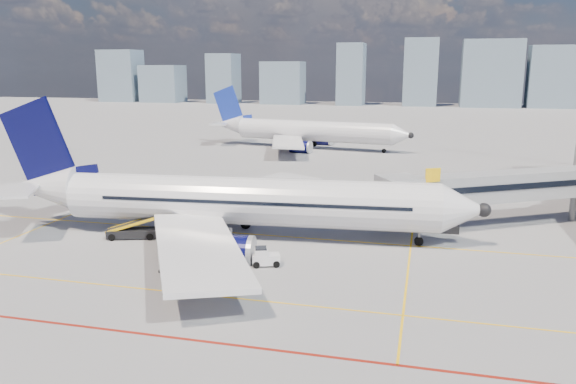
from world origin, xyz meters
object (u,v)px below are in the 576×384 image
(second_aircraft, at_px, (305,131))
(ramp_worker, at_px, (243,272))
(baggage_tug, at_px, (264,257))
(belt_loader, at_px, (134,231))
(main_aircraft, at_px, (229,201))
(cargo_dolly, at_px, (187,258))

(second_aircraft, distance_m, ramp_worker, 67.46)
(baggage_tug, bearing_deg, second_aircraft, 79.90)
(baggage_tug, height_order, ramp_worker, ramp_worker)
(belt_loader, bearing_deg, main_aircraft, -0.04)
(baggage_tug, height_order, cargo_dolly, cargo_dolly)
(main_aircraft, bearing_deg, second_aircraft, 90.84)
(main_aircraft, xyz_separation_m, ramp_worker, (4.66, -10.35, -2.38))
(belt_loader, bearing_deg, cargo_dolly, -57.67)
(baggage_tug, xyz_separation_m, belt_loader, (-13.09, 4.03, -0.04))
(main_aircraft, relative_size, second_aircraft, 1.11)
(baggage_tug, xyz_separation_m, ramp_worker, (-0.43, -3.84, 0.15))
(cargo_dolly, bearing_deg, belt_loader, 130.31)
(belt_loader, height_order, ramp_worker, belt_loader)
(cargo_dolly, distance_m, belt_loader, 10.59)
(baggage_tug, relative_size, ramp_worker, 1.39)
(second_aircraft, distance_m, belt_loader, 58.91)
(belt_loader, bearing_deg, second_aircraft, 70.18)
(main_aircraft, distance_m, second_aircraft, 56.57)
(main_aircraft, distance_m, ramp_worker, 11.60)
(baggage_tug, bearing_deg, cargo_dolly, -170.24)
(ramp_worker, bearing_deg, main_aircraft, 67.22)
(second_aircraft, height_order, cargo_dolly, second_aircraft)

